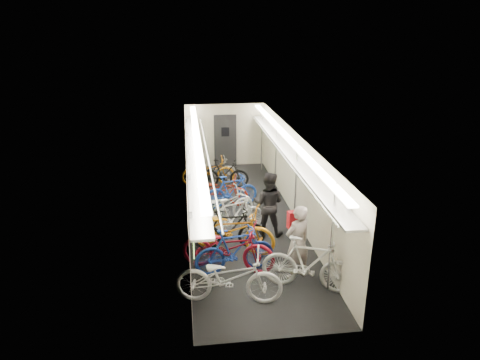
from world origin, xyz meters
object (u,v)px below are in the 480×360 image
object	(u,v)px
passenger_near	(297,243)
bicycle_0	(229,277)
backpack	(294,220)
passenger_mid	(268,204)
bicycle_1	(235,250)

from	to	relation	value
passenger_near	bicycle_0	bearing A→B (deg)	-0.67
backpack	passenger_mid	bearing A→B (deg)	82.05
bicycle_0	passenger_near	bearing A→B (deg)	-55.15
bicycle_0	backpack	xyz separation A→B (m)	(1.48, 0.88, 0.73)
bicycle_0	passenger_mid	world-z (taller)	passenger_mid
passenger_mid	backpack	bearing A→B (deg)	116.96
bicycle_0	backpack	distance (m)	1.87
bicycle_0	bicycle_1	distance (m)	1.08
passenger_mid	backpack	world-z (taller)	passenger_mid
bicycle_1	bicycle_0	bearing A→B (deg)	158.84
bicycle_0	backpack	world-z (taller)	backpack
passenger_mid	backpack	size ratio (longest dim) A/B	4.46
passenger_near	passenger_mid	world-z (taller)	passenger_mid
passenger_near	passenger_mid	xyz separation A→B (m)	(-0.22, 2.13, 0.01)
passenger_near	backpack	bearing A→B (deg)	-102.07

